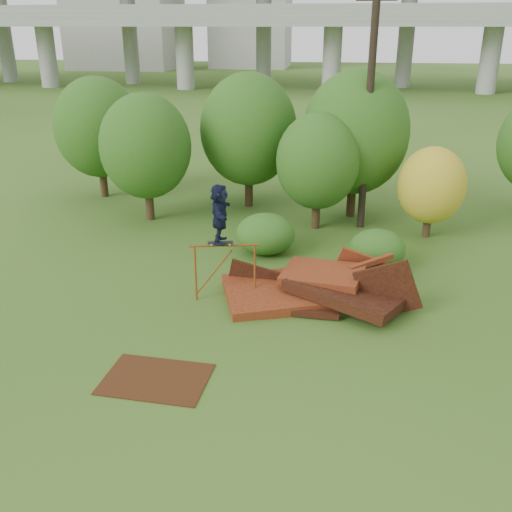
# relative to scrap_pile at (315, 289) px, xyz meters

# --- Properties ---
(ground) EXTENTS (240.00, 240.00, 0.00)m
(ground) POSITION_rel_scrap_pile_xyz_m (-0.82, -2.82, -0.33)
(ground) COLOR #2D5116
(ground) RESTS_ON ground
(scrap_pile) EXTENTS (5.84, 3.69, 1.92)m
(scrap_pile) POSITION_rel_scrap_pile_xyz_m (0.00, 0.00, 0.00)
(scrap_pile) COLOR #4A190D
(scrap_pile) RESTS_ON ground
(grind_rail) EXTENTS (1.96, 0.47, 1.70)m
(grind_rail) POSITION_rel_scrap_pile_xyz_m (-2.58, -0.33, 0.84)
(grind_rail) COLOR brown
(grind_rail) RESTS_ON ground
(skateboard) EXTENTS (0.74, 0.33, 0.07)m
(skateboard) POSITION_rel_scrap_pile_xyz_m (-2.69, -0.35, 1.43)
(skateboard) COLOR black
(skateboard) RESTS_ON grind_rail
(skater) EXTENTS (0.69, 1.60, 1.67)m
(skater) POSITION_rel_scrap_pile_xyz_m (-2.69, -0.35, 2.27)
(skater) COLOR black
(skater) RESTS_ON skateboard
(flat_plate) EXTENTS (2.42, 1.79, 0.03)m
(flat_plate) POSITION_rel_scrap_pile_xyz_m (-3.36, -4.58, -0.32)
(flat_plate) COLOR #3C1E0D
(flat_plate) RESTS_ON ground
(tree_0) EXTENTS (3.60, 3.60, 5.07)m
(tree_0) POSITION_rel_scrap_pile_xyz_m (-7.06, 6.49, 2.66)
(tree_0) COLOR black
(tree_0) RESTS_ON ground
(tree_1) EXTENTS (4.09, 4.09, 5.69)m
(tree_1) POSITION_rel_scrap_pile_xyz_m (-3.33, 8.93, 3.00)
(tree_1) COLOR black
(tree_1) RESTS_ON ground
(tree_2) EXTENTS (3.18, 3.18, 4.48)m
(tree_2) POSITION_rel_scrap_pile_xyz_m (-0.29, 6.38, 2.31)
(tree_2) COLOR black
(tree_2) RESTS_ON ground
(tree_3) EXTENTS (4.25, 4.25, 5.90)m
(tree_3) POSITION_rel_scrap_pile_xyz_m (1.09, 8.11, 3.11)
(tree_3) COLOR black
(tree_3) RESTS_ON ground
(tree_4) EXTENTS (2.46, 2.46, 3.40)m
(tree_4) POSITION_rel_scrap_pile_xyz_m (3.89, 5.97, 1.64)
(tree_4) COLOR black
(tree_4) RESTS_ON ground
(tree_6) EXTENTS (3.87, 3.87, 5.41)m
(tree_6) POSITION_rel_scrap_pile_xyz_m (-10.23, 9.48, 2.84)
(tree_6) COLOR black
(tree_6) RESTS_ON ground
(shrub_left) EXTENTS (2.06, 1.90, 1.42)m
(shrub_left) POSITION_rel_scrap_pile_xyz_m (-1.89, 3.41, 0.38)
(shrub_left) COLOR #244412
(shrub_left) RESTS_ON ground
(shrub_right) EXTENTS (1.83, 1.68, 1.30)m
(shrub_right) POSITION_rel_scrap_pile_xyz_m (1.87, 2.67, 0.31)
(shrub_right) COLOR #244412
(shrub_right) RESTS_ON ground
(utility_pole) EXTENTS (1.40, 0.28, 8.95)m
(utility_pole) POSITION_rel_scrap_pile_xyz_m (1.47, 6.77, 4.22)
(utility_pole) COLOR black
(utility_pole) RESTS_ON ground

